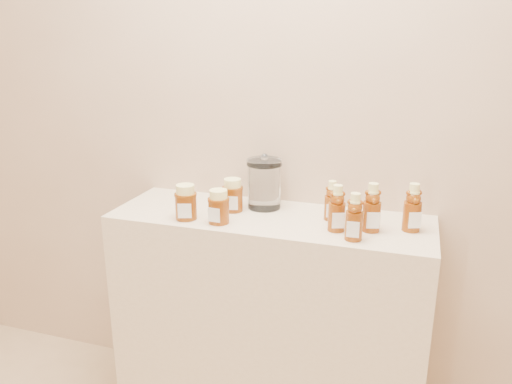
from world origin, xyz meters
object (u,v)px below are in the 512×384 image
(display_table, at_px, (269,322))
(honey_jar_left, at_px, (186,202))
(bear_bottle_back_left, at_px, (332,198))
(glass_canister, at_px, (264,182))
(bear_bottle_front_left, at_px, (337,205))

(display_table, relative_size, honey_jar_left, 9.24)
(display_table, distance_m, bear_bottle_back_left, 0.58)
(bear_bottle_back_left, bearing_deg, display_table, 178.34)
(display_table, distance_m, glass_canister, 0.57)
(display_table, relative_size, glass_canister, 5.69)
(honey_jar_left, bearing_deg, bear_bottle_back_left, -0.97)
(bear_bottle_front_left, distance_m, honey_jar_left, 0.55)
(bear_bottle_back_left, relative_size, glass_canister, 0.79)
(bear_bottle_back_left, bearing_deg, bear_bottle_front_left, -82.75)
(honey_jar_left, bearing_deg, bear_bottle_front_left, -12.51)
(honey_jar_left, distance_m, glass_canister, 0.32)
(bear_bottle_back_left, relative_size, bear_bottle_front_left, 0.90)
(display_table, distance_m, bear_bottle_front_left, 0.60)
(display_table, relative_size, bear_bottle_front_left, 6.48)
(bear_bottle_back_left, distance_m, glass_canister, 0.28)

